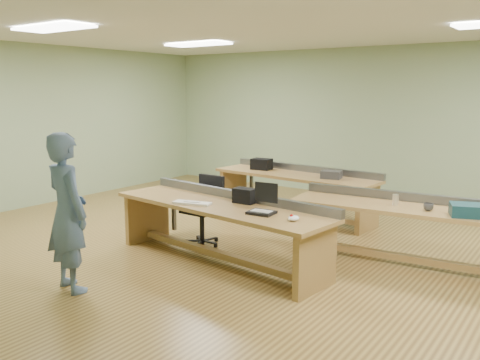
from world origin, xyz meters
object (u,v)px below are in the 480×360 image
Objects in this scene: camera_bag at (245,196)px; task_chair at (204,219)px; workbench_back at (296,185)px; workbench_front at (221,218)px; laptop_base at (261,213)px; mug at (428,207)px; workbench_mid at (406,221)px; drinks_can at (396,200)px; person at (67,212)px; parts_bin_teal at (469,210)px.

task_chair reaches higher than camera_bag.
camera_bag is at bearing -71.53° from workbench_back.
workbench_front is 10.79× the size of laptop_base.
camera_bag reaches higher than mug.
camera_bag reaches higher than workbench_mid.
camera_bag is (0.22, 0.21, 0.28)m from workbench_front.
workbench_front is at bearing -146.80° from drinks_can.
workbench_back is at bearing 104.95° from workbench_front.
person reaches higher than workbench_back.
person is 4.35× the size of parts_bin_teal.
person is 12.84× the size of drinks_can.
drinks_can reaches higher than workbench_mid.
drinks_can is at bearing 170.33° from mug.
mug is at bearing -24.91° from workbench_mid.
task_chair is 2.60m from drinks_can.
workbench_back is 1.73× the size of person.
laptop_base is 0.30× the size of task_chair.
workbench_back is 2.99m from mug.
person is at bearing -137.13° from mug.
laptop_base is at bearing -22.55° from task_chair.
workbench_front is 2.90m from parts_bin_teal.
laptop_base is at bearing -129.49° from drinks_can.
workbench_back is (-2.30, 1.36, 0.00)m from workbench_mid.
task_chair reaches higher than mug.
mug is (3.01, 2.79, -0.07)m from person.
workbench_front is 1.87m from person.
person is at bearing -141.24° from parts_bin_teal.
camera_bag is at bearing -160.13° from parts_bin_teal.
workbench_front is 0.75m from laptop_base.
laptop_base is at bearing -147.54° from parts_bin_teal.
workbench_mid is at bearing 39.03° from workbench_front.
parts_bin_teal is (1.97, 1.25, 0.05)m from laptop_base.
workbench_mid is 24.99× the size of mug.
person reaches higher than mug.
workbench_front is at bearing -153.42° from mug.
laptop_base is (1.07, -2.73, 0.21)m from workbench_back.
workbench_mid is 2.97× the size of task_chair.
camera_bag is 0.69× the size of parts_bin_teal.
person is (-2.72, -2.90, 0.31)m from workbench_mid.
task_chair reaches higher than workbench_mid.
camera_bag is 1.03m from task_chair.
mug is at bearing 14.70° from task_chair.
workbench_back is 2.94m from laptop_base.
laptop_base is 1.98m from mug.
mug is at bearing 22.91° from camera_bag.
parts_bin_teal is (3.32, 0.63, 0.47)m from task_chair.
person is 2.13m from laptop_base.
workbench_front is at bearing -77.30° from workbench_back.
task_chair is at bearing -167.21° from mug.
laptop_base is 2.56× the size of mug.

